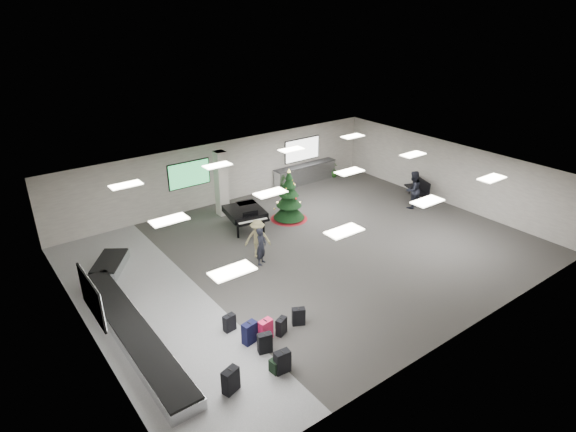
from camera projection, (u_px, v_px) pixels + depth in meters
ground at (311, 252)px, 20.15m from camera, size 18.00×18.00×0.00m
room_envelope at (294, 198)px, 19.47m from camera, size 18.02×14.02×3.21m
baggage_carousel at (127, 316)px, 15.73m from camera, size 2.28×9.71×0.43m
service_counter at (305, 174)px, 27.50m from camera, size 4.05×0.65×1.08m
suitcase_0 at (282, 362)px, 13.55m from camera, size 0.47×0.29×0.72m
suitcase_1 at (265, 343)px, 14.32m from camera, size 0.47×0.33×0.68m
pink_suitcase at (266, 330)px, 14.86m from camera, size 0.47×0.31×0.71m
suitcase_3 at (281, 326)px, 15.12m from camera, size 0.44×0.35×0.60m
navy_suitcase at (250, 333)px, 14.72m from camera, size 0.51×0.35×0.73m
suitcase_5 at (231, 380)px, 12.87m from camera, size 0.54×0.40×0.75m
green_duffel at (280, 363)px, 13.71m from camera, size 0.64×0.37×0.43m
suitcase_7 at (299, 316)px, 15.56m from camera, size 0.47×0.39×0.63m
suitcase_8 at (229, 323)px, 15.28m from camera, size 0.41×0.27×0.59m
christmas_tree at (289, 202)px, 22.81m from camera, size 1.78×1.78×2.54m
grand_piano at (245, 213)px, 21.78m from camera, size 1.90×2.28×1.16m
bench at (418, 187)px, 25.42m from camera, size 1.16×1.78×1.07m
traveler_a at (261, 246)px, 18.95m from camera, size 0.68×0.62×1.56m
traveler_b at (258, 239)px, 19.48m from camera, size 1.21×1.08×1.63m
traveler_bench at (413, 190)px, 24.05m from camera, size 0.95×0.75×1.93m
potted_plant_left at (290, 186)px, 26.20m from camera, size 0.51×0.53×0.75m
potted_plant_right at (334, 170)px, 28.48m from camera, size 0.68×0.68×0.86m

